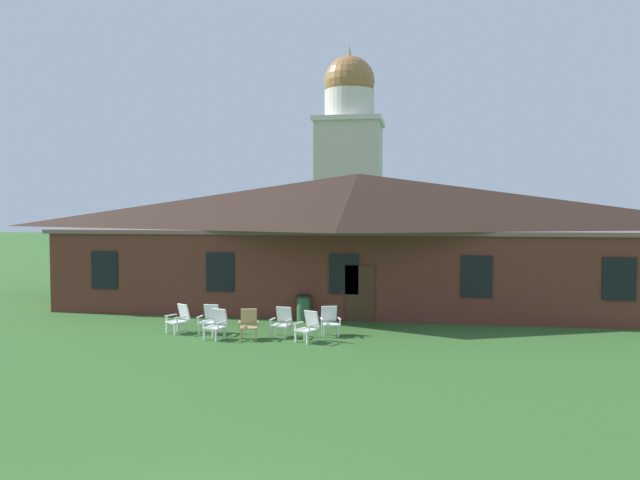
# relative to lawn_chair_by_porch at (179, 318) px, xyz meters

# --- Properties ---
(brick_building) EXTENTS (24.94, 10.40, 5.79)m
(brick_building) POSITION_rel_lawn_chair_by_porch_xyz_m (5.20, 8.08, 2.45)
(brick_building) COLOR brown
(brick_building) RESTS_ON ground
(dome_tower) EXTENTS (5.18, 5.18, 16.86)m
(dome_tower) POSITION_rel_lawn_chair_by_porch_xyz_m (2.48, 27.55, 7.12)
(dome_tower) COLOR beige
(dome_tower) RESTS_ON ground
(lawn_chair_by_porch) EXTENTS (0.84, 0.87, 0.96)m
(lawn_chair_by_porch) POSITION_rel_lawn_chair_by_porch_xyz_m (0.00, 0.00, 0.00)
(lawn_chair_by_porch) COLOR white
(lawn_chair_by_porch) RESTS_ON ground
(lawn_chair_near_door) EXTENTS (0.66, 0.69, 0.96)m
(lawn_chair_near_door) POSITION_rel_lawn_chair_by_porch_xyz_m (1.04, 0.07, 0.00)
(lawn_chair_near_door) COLOR white
(lawn_chair_near_door) RESTS_ON ground
(lawn_chair_left_end) EXTENTS (0.75, 0.81, 0.96)m
(lawn_chair_left_end) POSITION_rel_lawn_chair_by_porch_xyz_m (1.58, -0.75, 0.00)
(lawn_chair_left_end) COLOR white
(lawn_chair_left_end) RESTS_ON ground
(lawn_chair_middle) EXTENTS (0.74, 0.79, 0.96)m
(lawn_chair_middle) POSITION_rel_lawn_chair_by_porch_xyz_m (2.59, -0.57, 0.00)
(lawn_chair_middle) COLOR tan
(lawn_chair_middle) RESTS_ON ground
(lawn_chair_right_end) EXTENTS (0.70, 0.73, 0.96)m
(lawn_chair_right_end) POSITION_rel_lawn_chair_by_porch_xyz_m (3.56, -0.03, 0.00)
(lawn_chair_right_end) COLOR silver
(lawn_chair_right_end) RESTS_ON ground
(lawn_chair_far_side) EXTENTS (0.82, 0.86, 0.96)m
(lawn_chair_far_side) POSITION_rel_lawn_chair_by_porch_xyz_m (4.55, -0.65, 0.00)
(lawn_chair_far_side) COLOR silver
(lawn_chair_far_side) RESTS_ON ground
(lawn_chair_under_eave) EXTENTS (0.75, 0.80, 0.96)m
(lawn_chair_under_eave) POSITION_rel_lawn_chair_by_porch_xyz_m (5.07, 0.40, 0.00)
(lawn_chair_under_eave) COLOR white
(lawn_chair_under_eave) RESTS_ON ground
(trash_bin) EXTENTS (0.56, 0.56, 0.98)m
(trash_bin) POSITION_rel_lawn_chair_by_porch_xyz_m (3.73, 2.78, -0.00)
(trash_bin) COLOR #335638
(trash_bin) RESTS_ON ground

